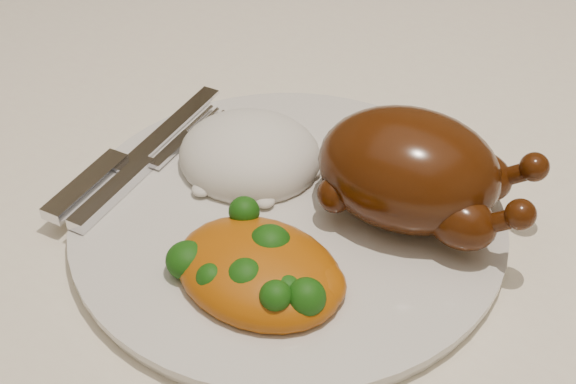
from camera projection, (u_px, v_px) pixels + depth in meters
The scene contains 7 objects.
dining_table at pixel (339, 243), 0.73m from camera, with size 1.60×0.90×0.76m.
tablecloth at pixel (342, 180), 0.68m from camera, with size 1.73×1.03×0.18m.
dinner_plate at pixel (288, 220), 0.59m from camera, with size 0.31×0.31×0.01m, color silver.
roast_chicken at pixel (413, 171), 0.56m from camera, with size 0.17×0.12×0.08m.
rice_mound at pixel (250, 156), 0.62m from camera, with size 0.14×0.13×0.06m.
mac_and_cheese at pixel (263, 273), 0.52m from camera, with size 0.12×0.09×0.05m.
cutlery at pixel (126, 169), 0.61m from camera, with size 0.05×0.20×0.01m.
Camera 1 is at (0.26, -0.46, 1.17)m, focal length 50.00 mm.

